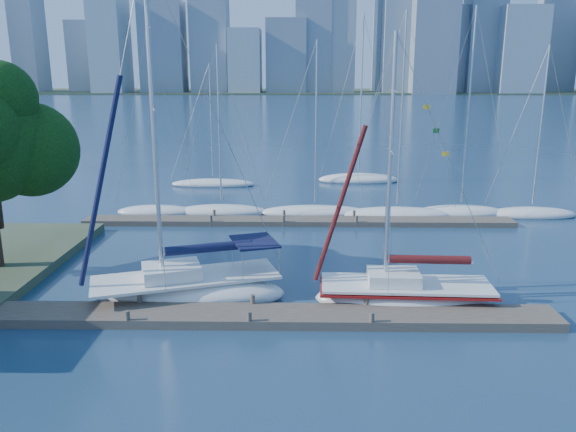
{
  "coord_description": "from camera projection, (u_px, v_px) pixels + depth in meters",
  "views": [
    {
      "loc": [
        1.94,
        -22.05,
        10.19
      ],
      "look_at": [
        1.5,
        4.0,
        3.59
      ],
      "focal_mm": 35.0,
      "sensor_mm": 36.0,
      "label": 1
    }
  ],
  "objects": [
    {
      "name": "bg_boat_1",
      "position": [
        222.0,
        211.0,
        42.0
      ],
      "size": [
        7.22,
        3.84,
        12.58
      ],
      "rotation": [
        0.0,
        0.0,
        -0.26
      ],
      "color": "silver",
      "rests_on": "ground"
    },
    {
      "name": "bg_boat_4",
      "position": [
        461.0,
        212.0,
        41.58
      ],
      "size": [
        7.16,
        4.89,
        15.11
      ],
      "rotation": [
        0.0,
        0.0,
        -0.42
      ],
      "color": "silver",
      "rests_on": "ground"
    },
    {
      "name": "bg_boat_0",
      "position": [
        157.0,
        211.0,
        41.99
      ],
      "size": [
        6.07,
        2.42,
        13.32
      ],
      "rotation": [
        0.0,
        0.0,
        0.07
      ],
      "color": "silver",
      "rests_on": "ground"
    },
    {
      "name": "bg_boat_2",
      "position": [
        315.0,
        212.0,
        41.71
      ],
      "size": [
        8.44,
        4.81,
        12.86
      ],
      "rotation": [
        0.0,
        0.0,
        0.34
      ],
      "color": "silver",
      "rests_on": "ground"
    },
    {
      "name": "far_shore",
      "position": [
        294.0,
        92.0,
        334.07
      ],
      "size": [
        800.0,
        100.0,
        1.5
      ],
      "primitive_type": "cube",
      "color": "#38472D",
      "rests_on": "ground"
    },
    {
      "name": "bg_boat_3",
      "position": [
        397.0,
        214.0,
        41.07
      ],
      "size": [
        8.49,
        3.24,
        14.78
      ],
      "rotation": [
        0.0,
        0.0,
        -0.12
      ],
      "color": "silver",
      "rests_on": "ground"
    },
    {
      "name": "ground",
      "position": [
        251.0,
        320.0,
        23.9
      ],
      "size": [
        700.0,
        700.0,
        0.0
      ],
      "primitive_type": "plane",
      "color": "navy",
      "rests_on": "ground"
    },
    {
      "name": "bg_boat_5",
      "position": [
        531.0,
        213.0,
        41.27
      ],
      "size": [
        6.89,
        3.69,
        12.5
      ],
      "rotation": [
        0.0,
        0.0,
        -0.26
      ],
      "color": "silver",
      "rests_on": "ground"
    },
    {
      "name": "bg_boat_7",
      "position": [
        359.0,
        179.0,
        54.57
      ],
      "size": [
        8.18,
        4.74,
        15.97
      ],
      "rotation": [
        0.0,
        0.0,
        0.3
      ],
      "color": "silver",
      "rests_on": "ground"
    },
    {
      "name": "far_dock",
      "position": [
        298.0,
        221.0,
        39.33
      ],
      "size": [
        30.0,
        1.8,
        0.36
      ],
      "primitive_type": "cube",
      "color": "#433931",
      "rests_on": "ground"
    },
    {
      "name": "sailboat_navy",
      "position": [
        186.0,
        274.0,
        26.03
      ],
      "size": [
        9.66,
        5.75,
        15.69
      ],
      "rotation": [
        0.0,
        0.0,
        0.32
      ],
      "color": "silver",
      "rests_on": "ground"
    },
    {
      "name": "sailboat_maroon",
      "position": [
        406.0,
        283.0,
        25.48
      ],
      "size": [
        8.35,
        3.03,
        12.49
      ],
      "rotation": [
        0.0,
        0.0,
        -0.04
      ],
      "color": "silver",
      "rests_on": "ground"
    },
    {
      "name": "skyline",
      "position": [
        333.0,
        24.0,
        295.97
      ],
      "size": [
        502.93,
        51.31,
        124.84
      ],
      "color": "#7D92A2",
      "rests_on": "ground"
    },
    {
      "name": "bg_boat_6",
      "position": [
        213.0,
        184.0,
        52.64
      ],
      "size": [
        8.05,
        4.33,
        11.47
      ],
      "rotation": [
        0.0,
        0.0,
        0.31
      ],
      "color": "silver",
      "rests_on": "ground"
    },
    {
      "name": "near_dock",
      "position": [
        251.0,
        316.0,
        23.85
      ],
      "size": [
        26.0,
        2.0,
        0.4
      ],
      "primitive_type": "cube",
      "color": "#433931",
      "rests_on": "ground"
    }
  ]
}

